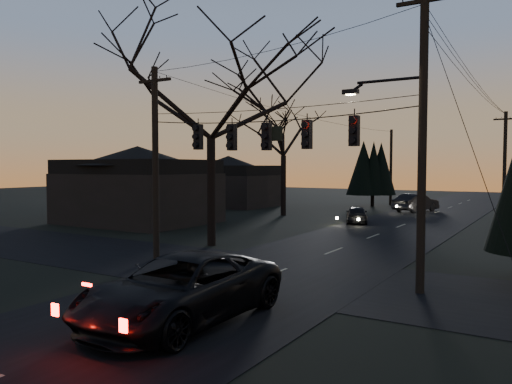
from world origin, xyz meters
The scene contains 16 objects.
ground_plane centered at (0.00, 0.00, 0.00)m, with size 160.00×160.00×0.00m, color black.
main_road centered at (0.00, 20.00, 0.01)m, with size 8.00×120.00×0.02m, color black.
cross_road centered at (0.00, 10.00, 0.01)m, with size 60.00×7.00×0.02m, color black.
utility_pole_right centered at (5.50, 10.00, 0.00)m, with size 5.00×0.30×10.00m, color black, non-canonical shape.
utility_pole_left centered at (-6.00, 10.00, 0.00)m, with size 1.80×0.30×8.50m, color black, non-canonical shape.
utility_pole_far_r centered at (5.50, 38.00, 0.00)m, with size 1.80×0.30×8.50m, color black, non-canonical shape.
utility_pole_far_l centered at (-6.00, 46.00, 0.00)m, with size 0.30×0.30×8.00m, color black, non-canonical shape.
span_signal_assembly centered at (-0.24, 10.00, 5.33)m, with size 11.50×0.44×1.48m.
bare_tree_left centered at (-6.16, 14.35, 7.83)m, with size 11.22×11.22×11.19m.
bare_tree_dist centered at (-10.49, 30.33, 7.01)m, with size 7.05×7.05×10.04m.
evergreen_dist centered at (-7.13, 43.45, 3.74)m, with size 3.52×3.52×6.29m.
house_left_near centered at (-17.00, 20.00, 2.80)m, with size 10.00×8.00×5.60m.
house_left_far centered at (-20.00, 36.00, 2.60)m, with size 9.00×7.00×5.20m.
suv_near centered at (0.80, 3.63, 0.88)m, with size 2.93×6.35×1.77m, color black.
sedan_oncoming_a centered at (-3.20, 27.99, 0.63)m, with size 1.48×3.68×1.26m, color black.
sedan_oncoming_b centered at (-1.77, 39.51, 0.80)m, with size 1.70×4.88×1.61m, color black.
Camera 1 is at (9.31, -6.54, 4.16)m, focal length 35.00 mm.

